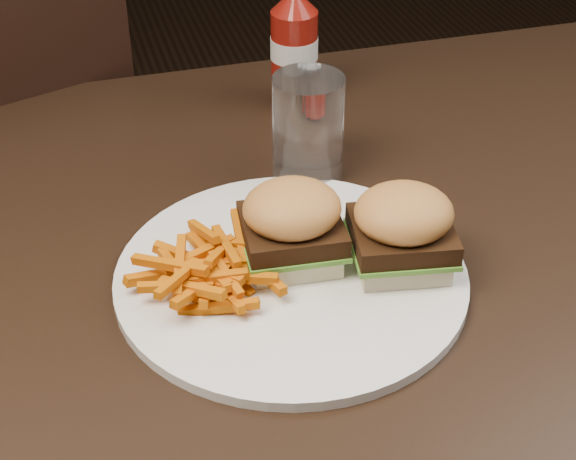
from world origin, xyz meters
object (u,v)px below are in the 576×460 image
object	(u,v)px
ketchup_bottle	(294,56)
tumbler	(308,130)
dining_table	(340,249)
plate	(291,276)

from	to	relation	value
ketchup_bottle	tumbler	bearing A→B (deg)	-101.37
ketchup_bottle	dining_table	bearing A→B (deg)	-96.85
ketchup_bottle	plate	bearing A→B (deg)	-106.68
dining_table	tumbler	bearing A→B (deg)	89.99
dining_table	ketchup_bottle	world-z (taller)	ketchup_bottle
plate	tumbler	size ratio (longest dim) A/B	2.73
ketchup_bottle	tumbler	world-z (taller)	ketchup_bottle
tumbler	plate	bearing A→B (deg)	-111.61
dining_table	ketchup_bottle	distance (m)	0.29
dining_table	tumbler	xyz separation A→B (m)	(0.00, 0.11, 0.08)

